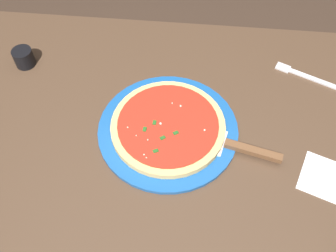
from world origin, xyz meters
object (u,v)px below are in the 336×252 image
at_px(pizza_server, 235,146).
at_px(napkin_folded_right, 329,180).
at_px(cup_small_sauce, 24,57).
at_px(serving_plate, 168,130).
at_px(pizza, 168,126).
at_px(fork, 306,76).

bearing_deg(pizza_server, napkin_folded_right, 164.45).
distance_m(cup_small_sauce, napkin_folded_right, 0.81).
bearing_deg(serving_plate, pizza_server, 166.50).
xyz_separation_m(serving_plate, pizza, (0.00, 0.00, 0.01)).
bearing_deg(cup_small_sauce, fork, -178.03).
bearing_deg(serving_plate, fork, -148.99).
height_order(pizza_server, cup_small_sauce, cup_small_sauce).
bearing_deg(cup_small_sauce, pizza, 155.73).
xyz_separation_m(serving_plate, pizza_server, (-0.16, 0.04, 0.01)).
distance_m(napkin_folded_right, fork, 0.30).
bearing_deg(pizza, fork, -148.99).
relative_size(pizza_server, fork, 1.26).
height_order(serving_plate, fork, serving_plate).
bearing_deg(pizza_server, fork, -127.46).
relative_size(napkin_folded_right, fork, 0.67).
distance_m(pizza_server, napkin_folded_right, 0.21).
distance_m(pizza_server, cup_small_sauce, 0.60).
height_order(serving_plate, napkin_folded_right, serving_plate).
bearing_deg(fork, serving_plate, 31.01).
bearing_deg(pizza_server, cup_small_sauce, -21.39).
bearing_deg(pizza, pizza_server, 166.51).
bearing_deg(fork, pizza_server, 52.54).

